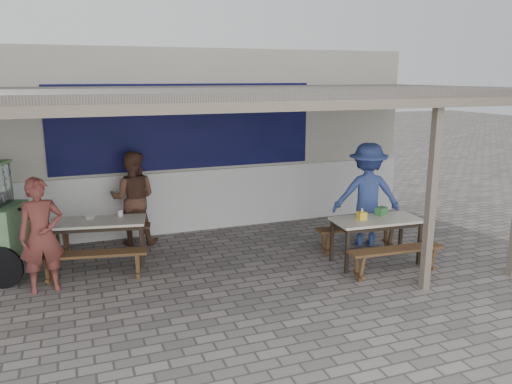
{
  "coord_description": "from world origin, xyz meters",
  "views": [
    {
      "loc": [
        -2.28,
        -6.34,
        2.98
      ],
      "look_at": [
        0.43,
        0.9,
        1.19
      ],
      "focal_mm": 35.0,
      "sensor_mm": 36.0,
      "label": 1
    }
  ],
  "objects": [
    {
      "name": "ground",
      "position": [
        0.0,
        0.0,
        0.0
      ],
      "size": [
        60.0,
        60.0,
        0.0
      ],
      "primitive_type": "plane",
      "color": "slate",
      "rests_on": "ground"
    },
    {
      "name": "bench_right_wall",
      "position": [
        2.27,
        0.79,
        0.34
      ],
      "size": [
        1.52,
        0.37,
        0.45
      ],
      "rotation": [
        0.0,
        0.0,
        -0.06
      ],
      "color": "brown",
      "rests_on": "ground"
    },
    {
      "name": "warung_roof",
      "position": [
        0.02,
        0.9,
        2.71
      ],
      "size": [
        9.0,
        4.21,
        2.81
      ],
      "color": "#5A534D",
      "rests_on": "ground"
    },
    {
      "name": "table_left",
      "position": [
        -1.98,
        1.66,
        0.67
      ],
      "size": [
        1.57,
        0.9,
        0.75
      ],
      "rotation": [
        0.0,
        0.0,
        -0.19
      ],
      "color": "silver",
      "rests_on": "ground"
    },
    {
      "name": "bench_left_street",
      "position": [
        -2.1,
        1.02,
        0.34
      ],
      "size": [
        1.6,
        0.57,
        0.45
      ],
      "rotation": [
        0.0,
        0.0,
        -0.19
      ],
      "color": "brown",
      "rests_on": "ground"
    },
    {
      "name": "patron_right_table",
      "position": [
        2.6,
        1.07,
        0.92
      ],
      "size": [
        1.36,
        1.07,
        1.85
      ],
      "primitive_type": "imported",
      "rotation": [
        0.0,
        0.0,
        2.77
      ],
      "color": "#33488E",
      "rests_on": "ground"
    },
    {
      "name": "bench_right_street",
      "position": [
        2.2,
        -0.39,
        0.34
      ],
      "size": [
        1.52,
        0.37,
        0.45
      ],
      "rotation": [
        0.0,
        0.0,
        -0.06
      ],
      "color": "brown",
      "rests_on": "ground"
    },
    {
      "name": "table_right",
      "position": [
        2.23,
        0.2,
        0.67
      ],
      "size": [
        1.45,
        0.75,
        0.75
      ],
      "rotation": [
        0.0,
        0.0,
        -0.06
      ],
      "color": "silver",
      "rests_on": "ground"
    },
    {
      "name": "condiment_bowl",
      "position": [
        -2.08,
        1.81,
        0.77
      ],
      "size": [
        0.22,
        0.22,
        0.04
      ],
      "primitive_type": "imported",
      "rotation": [
        0.0,
        0.0,
        -0.36
      ],
      "color": "white",
      "rests_on": "table_left"
    },
    {
      "name": "tissue_box",
      "position": [
        1.99,
        0.26,
        0.81
      ],
      "size": [
        0.13,
        0.13,
        0.12
      ],
      "primitive_type": "cube",
      "rotation": [
        0.0,
        0.0,
        -0.04
      ],
      "color": "yellow",
      "rests_on": "table_right"
    },
    {
      "name": "bench_left_wall",
      "position": [
        -1.86,
        2.31,
        0.34
      ],
      "size": [
        1.6,
        0.57,
        0.45
      ],
      "rotation": [
        0.0,
        0.0,
        -0.19
      ],
      "color": "brown",
      "rests_on": "ground"
    },
    {
      "name": "patron_street_side",
      "position": [
        -2.76,
        0.92,
        0.82
      ],
      "size": [
        0.64,
        0.47,
        1.64
      ],
      "primitive_type": "imported",
      "rotation": [
        0.0,
        0.0,
        0.13
      ],
      "color": "brown",
      "rests_on": "ground"
    },
    {
      "name": "patron_wall_side",
      "position": [
        -1.3,
        2.57,
        0.85
      ],
      "size": [
        0.97,
        0.85,
        1.7
      ],
      "primitive_type": "imported",
      "rotation": [
        0.0,
        0.0,
        2.86
      ],
      "color": "brown",
      "rests_on": "ground"
    },
    {
      "name": "condiment_jar",
      "position": [
        -1.61,
        1.81,
        0.8
      ],
      "size": [
        0.09,
        0.09,
        0.1
      ],
      "primitive_type": "cylinder",
      "color": "beige",
      "rests_on": "table_left"
    },
    {
      "name": "back_wall",
      "position": [
        -0.0,
        3.58,
        1.72
      ],
      "size": [
        9.0,
        1.28,
        3.5
      ],
      "color": "#B9B5A6",
      "rests_on": "ground"
    },
    {
      "name": "donation_box",
      "position": [
        2.43,
        0.37,
        0.81
      ],
      "size": [
        0.23,
        0.19,
        0.13
      ],
      "primitive_type": "cube",
      "rotation": [
        0.0,
        0.0,
        0.39
      ],
      "color": "#34763C",
      "rests_on": "table_right"
    }
  ]
}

